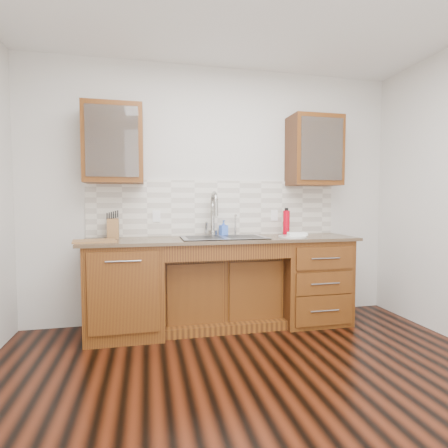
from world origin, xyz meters
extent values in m
cube|color=#381408|center=(0.00, 0.00, -0.05)|extent=(4.00, 3.50, 0.10)
cube|color=silver|center=(0.00, 1.80, 1.35)|extent=(4.00, 0.10, 2.70)
cube|color=#593014|center=(-0.95, 1.44, 0.44)|extent=(0.70, 0.62, 0.88)
cube|color=#593014|center=(0.00, 1.53, 0.35)|extent=(1.20, 0.44, 0.70)
cube|color=#593014|center=(0.95, 1.44, 0.44)|extent=(0.70, 0.62, 0.88)
cube|color=#84705B|center=(0.00, 1.43, 0.90)|extent=(2.70, 0.65, 0.03)
cube|color=beige|center=(0.00, 1.74, 1.21)|extent=(2.70, 0.02, 0.59)
cube|color=#9E9EA5|center=(0.00, 1.41, 0.83)|extent=(0.84, 0.46, 0.19)
cylinder|color=#999993|center=(-0.07, 1.64, 1.11)|extent=(0.04, 0.04, 0.40)
cylinder|color=#999993|center=(0.18, 1.65, 1.03)|extent=(0.02, 0.02, 0.24)
cube|color=#593014|center=(-1.05, 1.58, 1.83)|extent=(0.55, 0.34, 0.75)
cube|color=#593014|center=(1.05, 1.58, 1.83)|extent=(0.55, 0.34, 0.75)
cube|color=white|center=(-0.65, 1.73, 1.12)|extent=(0.08, 0.01, 0.12)
cube|color=white|center=(0.65, 1.73, 1.12)|extent=(0.08, 0.01, 0.12)
imported|color=#3E6BE6|center=(0.05, 1.63, 0.99)|extent=(0.09, 0.09, 0.17)
cylinder|color=#B70012|center=(0.73, 1.57, 1.04)|extent=(0.08, 0.08, 0.27)
cylinder|color=silver|center=(0.70, 1.32, 0.92)|extent=(0.36, 0.36, 0.02)
cube|color=white|center=(0.77, 1.37, 0.94)|extent=(0.21, 0.17, 0.03)
cube|color=brown|center=(-1.07, 1.60, 1.01)|extent=(0.12, 0.18, 0.20)
cube|color=#AA813D|center=(-1.21, 1.31, 0.92)|extent=(0.40, 0.31, 0.02)
imported|color=white|center=(-1.12, 1.58, 1.78)|extent=(0.18, 0.18, 0.11)
imported|color=white|center=(-1.00, 1.58, 1.78)|extent=(0.11, 0.11, 0.10)
imported|color=white|center=(0.97, 1.58, 1.78)|extent=(0.14, 0.14, 0.11)
imported|color=silver|center=(1.15, 1.58, 1.77)|extent=(0.11, 0.11, 0.10)
camera|label=1|loc=(-0.74, -1.98, 1.26)|focal=28.00mm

